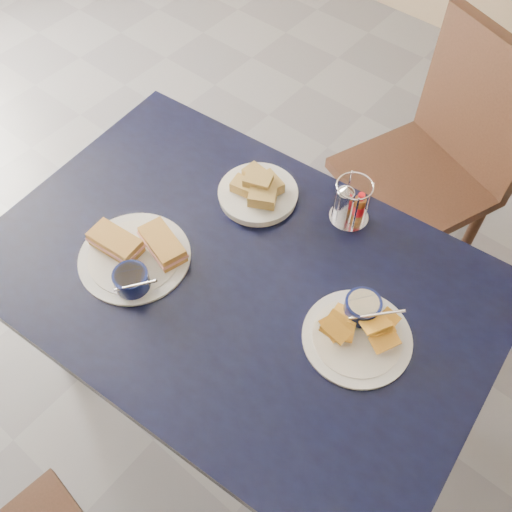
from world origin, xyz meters
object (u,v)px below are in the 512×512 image
Objects in this scene: sandwich_plate at (136,255)px; dining_table at (238,287)px; condiment_caddy at (350,203)px; bread_basket at (258,191)px; chair_far at (433,149)px; plantain_plate at (359,326)px.

dining_table is at bearing 29.61° from sandwich_plate.
bread_basket is at bearing -156.17° from condiment_caddy.
chair_far is at bearing 90.52° from condiment_caddy.
plantain_plate is 0.36m from condiment_caddy.
sandwich_plate and plantain_plate have the same top height.
sandwich_plate is at bearing -160.41° from plantain_plate.
sandwich_plate is at bearing -107.69° from chair_far.
plantain_plate is (0.33, 0.07, 0.08)m from dining_table.
plantain_plate is at bearing -20.65° from bread_basket.
sandwich_plate is 2.31× the size of condiment_caddy.
chair_far is 0.63m from condiment_caddy.
chair_far is 1.13m from sandwich_plate.
condiment_caddy is (0.01, -0.58, 0.24)m from chair_far.
bread_basket is 0.26m from condiment_caddy.
chair_far is 3.74× the size of plantain_plate.
dining_table is 0.29m from bread_basket.
dining_table is 0.38m from condiment_caddy.
chair_far is 4.44× the size of bread_basket.
sandwich_plate is at bearing -125.57° from condiment_caddy.
sandwich_plate is 0.60m from plantain_plate.
chair_far is 7.32× the size of condiment_caddy.
dining_table is at bearing -107.37° from condiment_caddy.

